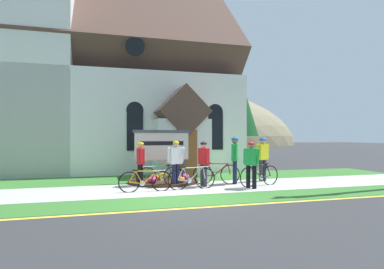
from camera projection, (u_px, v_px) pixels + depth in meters
name	position (u px, v px, depth m)	size (l,w,h in m)	color
ground	(159.00, 181.00, 13.02)	(140.00, 140.00, 0.00)	#333335
sidewalk_slab	(148.00, 190.00, 10.97)	(32.00, 2.72, 0.01)	#B7B5AD
grass_verge	(158.00, 202.00, 8.89)	(32.00, 1.60, 0.01)	#38722D
church_lawn	(138.00, 179.00, 13.69)	(24.00, 2.94, 0.01)	#38722D
curb_paint_stripe	(165.00, 210.00, 7.97)	(28.00, 0.16, 0.01)	yellow
church_building	(121.00, 88.00, 19.67)	(11.96, 12.18, 13.67)	white
church_sign	(162.00, 147.00, 12.90)	(2.32, 0.26, 2.07)	#474C56
flower_bed	(164.00, 181.00, 12.63)	(2.74, 2.74, 0.34)	#382319
bicycle_blue	(216.00, 174.00, 12.29)	(1.77, 0.39, 0.85)	black
bicycle_yellow	(192.00, 178.00, 11.07)	(1.72, 0.17, 0.82)	black
bicycle_red	(260.00, 175.00, 11.79)	(1.76, 0.49, 0.85)	black
bicycle_white	(145.00, 181.00, 10.56)	(1.76, 0.08, 0.76)	black
bicycle_black	(160.00, 176.00, 11.63)	(1.73, 0.13, 0.81)	black
cyclist_in_blue_jersey	(204.00, 160.00, 11.65)	(0.32, 0.72, 1.63)	#2D2D33
cyclist_in_red_jersey	(235.00, 156.00, 12.29)	(0.46, 0.62, 1.79)	#191E38
cyclist_in_white_jersey	(263.00, 155.00, 13.06)	(0.66, 0.39, 1.76)	#2D2D33
cyclist_in_orange_jersey	(141.00, 160.00, 11.80)	(0.28, 0.71, 1.61)	black
cyclist_in_yellow_jersey	(176.00, 160.00, 11.65)	(0.65, 0.34, 1.66)	#191E38
cyclist_in_green_jersey	(251.00, 161.00, 11.22)	(0.43, 0.64, 1.63)	black
roadside_conifer	(231.00, 91.00, 22.05)	(3.71, 3.71, 8.06)	#3D2D1E
distant_hill	(117.00, 145.00, 66.32)	(77.15, 48.94, 27.21)	#847A5B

